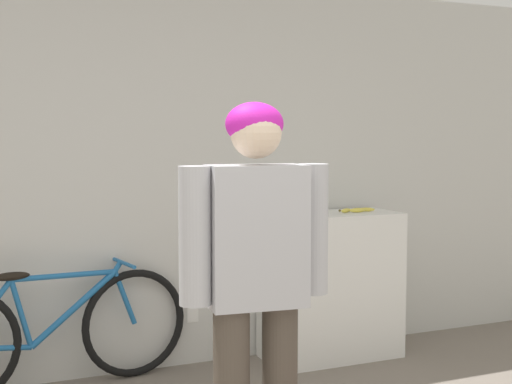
% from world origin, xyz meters
% --- Properties ---
extents(wall_back, '(8.00, 0.07, 2.60)m').
position_xyz_m(wall_back, '(0.00, 2.90, 1.30)').
color(wall_back, silver).
rests_on(wall_back, ground_plane).
extents(side_shelf, '(0.95, 0.45, 1.02)m').
position_xyz_m(side_shelf, '(1.49, 2.62, 0.51)').
color(side_shelf, white).
rests_on(side_shelf, ground_plane).
extents(person, '(0.70, 0.27, 1.71)m').
position_xyz_m(person, '(0.26, 1.12, 1.00)').
color(person, '#4C4238').
rests_on(person, ground_plane).
extents(bicycle, '(1.76, 0.46, 0.78)m').
position_xyz_m(bicycle, '(-0.41, 2.70, 0.37)').
color(bicycle, black).
rests_on(bicycle, ground_plane).
extents(banana, '(0.28, 0.08, 0.03)m').
position_xyz_m(banana, '(1.67, 2.59, 1.04)').
color(banana, '#EAD64C').
rests_on(banana, side_shelf).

